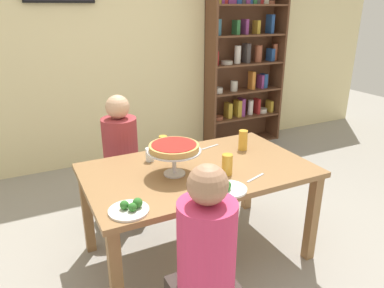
{
  "coord_description": "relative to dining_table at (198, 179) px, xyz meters",
  "views": [
    {
      "loc": [
        -1.09,
        -2.11,
        1.83
      ],
      "look_at": [
        0.0,
        0.1,
        0.89
      ],
      "focal_mm": 33.86,
      "sensor_mm": 36.0,
      "label": 1
    }
  ],
  "objects": [
    {
      "name": "ground_plane",
      "position": [
        0.0,
        0.0,
        -0.65
      ],
      "size": [
        12.0,
        12.0,
        0.0
      ],
      "primitive_type": "plane",
      "color": "gray"
    },
    {
      "name": "salad_plate_far_diner",
      "position": [
        -0.62,
        -0.36,
        0.11
      ],
      "size": [
        0.23,
        0.23,
        0.07
      ],
      "color": "white",
      "rests_on": "dining_table"
    },
    {
      "name": "beer_glass_amber_short",
      "position": [
        -0.13,
        0.35,
        0.16
      ],
      "size": [
        0.06,
        0.06,
        0.15
      ],
      "primitive_type": "cylinder",
      "color": "gold",
      "rests_on": "dining_table"
    },
    {
      "name": "salad_plate_near_diner",
      "position": [
        0.01,
        -0.38,
        0.1
      ],
      "size": [
        0.24,
        0.24,
        0.07
      ],
      "color": "white",
      "rests_on": "dining_table"
    },
    {
      "name": "rear_partition",
      "position": [
        0.0,
        2.2,
        0.75
      ],
      "size": [
        8.0,
        0.12,
        2.8
      ],
      "primitive_type": "cube",
      "color": "beige",
      "rests_on": "ground_plane"
    },
    {
      "name": "bookshelf",
      "position": [
        1.72,
        2.01,
        0.52
      ],
      "size": [
        1.1,
        0.3,
        2.21
      ],
      "color": "brown",
      "rests_on": "ground_plane"
    },
    {
      "name": "water_glass_clear_near",
      "position": [
        -0.27,
        0.27,
        0.14
      ],
      "size": [
        0.06,
        0.06,
        0.1
      ],
      "primitive_type": "cylinder",
      "color": "white",
      "rests_on": "dining_table"
    },
    {
      "name": "beer_glass_amber_spare",
      "position": [
        0.13,
        -0.18,
        0.16
      ],
      "size": [
        0.07,
        0.07,
        0.15
      ],
      "primitive_type": "cylinder",
      "color": "gold",
      "rests_on": "dining_table"
    },
    {
      "name": "diner_far_left",
      "position": [
        -0.36,
        0.77,
        -0.16
      ],
      "size": [
        0.34,
        0.34,
        1.15
      ],
      "rotation": [
        0.0,
        0.0,
        -1.57
      ],
      "color": "#382D28",
      "rests_on": "ground_plane"
    },
    {
      "name": "diner_near_left",
      "position": [
        -0.36,
        -0.79,
        -0.16
      ],
      "size": [
        0.34,
        0.34,
        1.15
      ],
      "rotation": [
        0.0,
        0.0,
        1.57
      ],
      "color": "#382D28",
      "rests_on": "ground_plane"
    },
    {
      "name": "deep_dish_pizza_stand",
      "position": [
        -0.19,
        -0.02,
        0.27
      ],
      "size": [
        0.37,
        0.37,
        0.22
      ],
      "color": "silver",
      "rests_on": "dining_table"
    },
    {
      "name": "dining_table",
      "position": [
        0.0,
        0.0,
        0.0
      ],
      "size": [
        1.61,
        0.96,
        0.74
      ],
      "color": "olive",
      "rests_on": "ground_plane"
    },
    {
      "name": "cutlery_fork_near",
      "position": [
        0.27,
        -0.32,
        0.09
      ],
      "size": [
        0.18,
        0.07,
        0.0
      ],
      "primitive_type": "cube",
      "rotation": [
        0.0,
        0.0,
        0.33
      ],
      "color": "silver",
      "rests_on": "dining_table"
    },
    {
      "name": "beer_glass_amber_tall",
      "position": [
        0.49,
        0.16,
        0.17
      ],
      "size": [
        0.07,
        0.07,
        0.16
      ],
      "primitive_type": "cylinder",
      "color": "gold",
      "rests_on": "dining_table"
    },
    {
      "name": "cutlery_knife_near",
      "position": [
        0.27,
        0.32,
        0.09
      ],
      "size": [
        0.18,
        0.06,
        0.0
      ],
      "primitive_type": "cube",
      "rotation": [
        0.0,
        0.0,
        3.38
      ],
      "color": "silver",
      "rests_on": "dining_table"
    }
  ]
}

